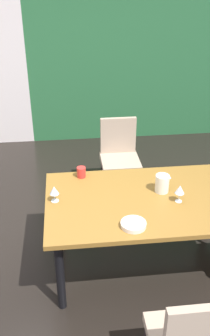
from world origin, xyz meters
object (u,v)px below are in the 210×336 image
at_px(serving_bowl_front, 133,224).
at_px(pitcher_corner, 162,183).
at_px(chair_head_far, 119,154).
at_px(wine_glass_near_window, 54,191).
at_px(dining_table, 147,206).
at_px(wine_glass_near_shelf, 180,190).
at_px(cup_south, 81,172).

distance_m(serving_bowl_front, pitcher_corner, 0.58).
height_order(chair_head_far, wine_glass_near_window, chair_head_far).
bearing_deg(wine_glass_near_window, chair_head_far, 58.88).
bearing_deg(dining_table, pitcher_corner, 32.71).
xyz_separation_m(wine_glass_near_shelf, cup_south, (-0.79, 0.50, -0.07)).
relative_size(wine_glass_near_shelf, serving_bowl_front, 0.79).
bearing_deg(wine_glass_near_shelf, cup_south, 147.63).
height_order(dining_table, wine_glass_near_window, wine_glass_near_window).
xyz_separation_m(serving_bowl_front, cup_south, (-0.35, 0.79, 0.03)).
bearing_deg(cup_south, chair_head_far, 59.52).
bearing_deg(wine_glass_near_window, wine_glass_near_shelf, -6.76).
relative_size(dining_table, pitcher_corner, 10.72).
bearing_deg(pitcher_corner, cup_south, 154.41).
distance_m(chair_head_far, serving_bowl_front, 1.65).
bearing_deg(pitcher_corner, wine_glass_near_window, -176.97).
height_order(dining_table, cup_south, cup_south).
bearing_deg(dining_table, cup_south, 141.55).
height_order(dining_table, chair_head_far, chair_head_far).
distance_m(chair_head_far, pitcher_corner, 1.21).
xyz_separation_m(chair_head_far, serving_bowl_front, (-0.14, -1.63, 0.22)).
relative_size(serving_bowl_front, cup_south, 1.99).
distance_m(wine_glass_near_window, serving_bowl_front, 0.73).
bearing_deg(serving_bowl_front, pitcher_corner, 54.04).
bearing_deg(wine_glass_near_window, cup_south, 57.51).
relative_size(wine_glass_near_window, wine_glass_near_shelf, 0.92).
distance_m(dining_table, pitcher_corner, 0.24).
xyz_separation_m(dining_table, pitcher_corner, (0.15, 0.10, 0.16)).
bearing_deg(cup_south, wine_glass_near_window, -122.49).
bearing_deg(serving_bowl_front, cup_south, 114.03).
relative_size(dining_table, serving_bowl_front, 8.76).
relative_size(wine_glass_near_shelf, pitcher_corner, 0.97).
bearing_deg(dining_table, wine_glass_near_shelf, -16.41).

